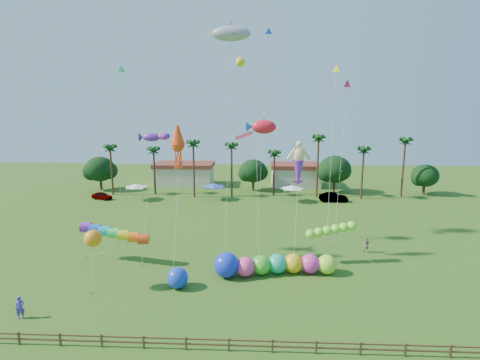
{
  "coord_description": "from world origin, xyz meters",
  "views": [
    {
      "loc": [
        1.86,
        -29.15,
        16.68
      ],
      "look_at": [
        0.0,
        10.0,
        9.0
      ],
      "focal_mm": 28.0,
      "sensor_mm": 36.0,
      "label": 1
    }
  ],
  "objects_px": {
    "car_a": "(102,196)",
    "spectator_a": "(20,308)",
    "spectator_b": "(367,245)",
    "caterpillar_inflatable": "(271,265)",
    "blue_ball": "(177,278)",
    "car_b": "(333,197)"
  },
  "relations": [
    {
      "from": "car_b",
      "to": "spectator_a",
      "type": "height_order",
      "value": "spectator_a"
    },
    {
      "from": "spectator_b",
      "to": "caterpillar_inflatable",
      "type": "bearing_deg",
      "value": -126.69
    },
    {
      "from": "spectator_a",
      "to": "blue_ball",
      "type": "height_order",
      "value": "blue_ball"
    },
    {
      "from": "car_a",
      "to": "car_b",
      "type": "distance_m",
      "value": 42.1
    },
    {
      "from": "caterpillar_inflatable",
      "to": "blue_ball",
      "type": "xyz_separation_m",
      "value": [
        -8.79,
        -3.25,
        -0.07
      ]
    },
    {
      "from": "caterpillar_inflatable",
      "to": "blue_ball",
      "type": "bearing_deg",
      "value": -167.6
    },
    {
      "from": "car_b",
      "to": "spectator_a",
      "type": "xyz_separation_m",
      "value": [
        -32.46,
        -39.16,
        0.13
      ]
    },
    {
      "from": "car_b",
      "to": "spectator_a",
      "type": "relative_size",
      "value": 2.63
    },
    {
      "from": "car_a",
      "to": "car_b",
      "type": "xyz_separation_m",
      "value": [
        42.1,
        0.18,
        0.14
      ]
    },
    {
      "from": "spectator_b",
      "to": "blue_ball",
      "type": "relative_size",
      "value": 0.91
    },
    {
      "from": "car_a",
      "to": "spectator_b",
      "type": "distance_m",
      "value": 47.57
    },
    {
      "from": "car_a",
      "to": "blue_ball",
      "type": "xyz_separation_m",
      "value": [
        21.12,
        -33.26,
        0.32
      ]
    },
    {
      "from": "car_a",
      "to": "spectator_a",
      "type": "distance_m",
      "value": 40.16
    },
    {
      "from": "car_a",
      "to": "spectator_b",
      "type": "xyz_separation_m",
      "value": [
        41.24,
        -23.7,
        0.23
      ]
    },
    {
      "from": "spectator_a",
      "to": "spectator_b",
      "type": "height_order",
      "value": "spectator_a"
    },
    {
      "from": "blue_ball",
      "to": "car_a",
      "type": "bearing_deg",
      "value": 122.41
    },
    {
      "from": "car_a",
      "to": "blue_ball",
      "type": "distance_m",
      "value": 39.4
    },
    {
      "from": "spectator_a",
      "to": "blue_ball",
      "type": "distance_m",
      "value": 12.82
    },
    {
      "from": "spectator_b",
      "to": "blue_ball",
      "type": "height_order",
      "value": "blue_ball"
    },
    {
      "from": "blue_ball",
      "to": "caterpillar_inflatable",
      "type": "bearing_deg",
      "value": 20.3
    },
    {
      "from": "car_b",
      "to": "caterpillar_inflatable",
      "type": "height_order",
      "value": "caterpillar_inflatable"
    },
    {
      "from": "spectator_a",
      "to": "caterpillar_inflatable",
      "type": "xyz_separation_m",
      "value": [
        20.26,
        8.98,
        0.12
      ]
    }
  ]
}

